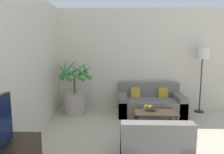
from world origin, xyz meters
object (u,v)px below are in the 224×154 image
potted_palm (75,95)px  armchair (152,154)px  sofa_loveseat (150,104)px  orange_fruit (150,107)px  ottoman (147,136)px  coffee_table (155,113)px  floor_lamp (202,58)px  fruit_bowl (149,109)px  apple_red (151,106)px  apple_green (146,106)px

potted_palm → armchair: bearing=-57.8°
armchair → sofa_loveseat: bearing=81.6°
orange_fruit → ottoman: orange_fruit is taller
coffee_table → armchair: (-0.32, -1.56, -0.03)m
floor_lamp → fruit_bowl: (-1.48, -1.04, -1.02)m
floor_lamp → ottoman: (-1.64, -1.91, -1.23)m
potted_palm → orange_fruit: (1.76, -0.88, -0.03)m
floor_lamp → ottoman: size_ratio=2.74×
fruit_bowl → ottoman: size_ratio=0.37×
potted_palm → armchair: size_ratio=1.71×
apple_red → fruit_bowl: bearing=-152.9°
orange_fruit → ottoman: bearing=-102.6°
sofa_loveseat → apple_green: sofa_loveseat is taller
sofa_loveseat → orange_fruit: 0.95m
fruit_bowl → armchair: 1.64m
fruit_bowl → ottoman: fruit_bowl is taller
floor_lamp → coffee_table: 2.07m
apple_green → potted_palm: bearing=153.6°
orange_fruit → armchair: (-0.22, -1.57, -0.17)m
coffee_table → ottoman: size_ratio=1.43×
potted_palm → apple_red: size_ratio=21.09×
fruit_bowl → orange_fruit: 0.09m
floor_lamp → apple_red: (-1.43, -1.01, -0.96)m
floor_lamp → fruit_bowl: 2.08m
floor_lamp → orange_fruit: size_ratio=20.72×
potted_palm → coffee_table: potted_palm is taller
sofa_loveseat → potted_palm: bearing=-178.6°
fruit_bowl → floor_lamp: bearing=35.0°
sofa_loveseat → fruit_bowl: bearing=-101.1°
potted_palm → apple_red: 1.95m
potted_palm → orange_fruit: size_ratio=17.86×
apple_green → orange_fruit: (0.08, -0.04, 0.00)m
apple_red → armchair: 1.68m
potted_palm → floor_lamp: size_ratio=0.86×
orange_fruit → fruit_bowl: bearing=112.6°
ottoman → coffee_table: bearing=71.0°
floor_lamp → apple_green: 2.09m
floor_lamp → orange_fruit: bearing=-143.1°
coffee_table → fruit_bowl: fruit_bowl is taller
ottoman → apple_green: bearing=83.3°
fruit_bowl → sofa_loveseat: bearing=78.9°
sofa_loveseat → armchair: 2.51m
floor_lamp → orange_fruit: (-1.46, -1.09, -0.95)m
apple_red → apple_green: apple_green is taller
coffee_table → fruit_bowl: size_ratio=3.86×
potted_palm → floor_lamp: (3.22, 0.22, 0.93)m
apple_green → sofa_loveseat: bearing=75.6°
ottoman → potted_palm: bearing=133.1°
orange_fruit → armchair: armchair is taller
potted_palm → sofa_loveseat: (1.90, 0.05, -0.22)m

